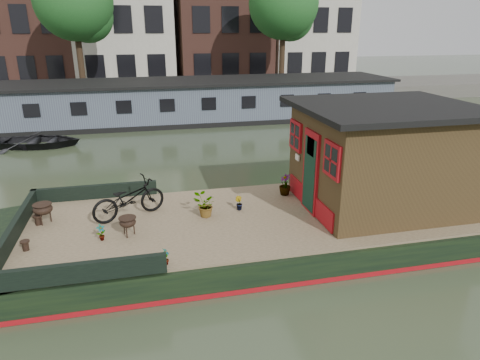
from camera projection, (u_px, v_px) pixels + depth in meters
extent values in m
plane|color=#2F3823|center=(290.00, 237.00, 10.17)|extent=(120.00, 120.00, 0.00)
cube|color=black|center=(291.00, 226.00, 10.07)|extent=(12.00, 4.00, 0.60)
cylinder|color=black|center=(14.00, 254.00, 8.79)|extent=(4.00, 4.00, 0.60)
cube|color=maroon|center=(290.00, 235.00, 10.15)|extent=(12.02, 4.02, 0.10)
cube|color=#907C59|center=(291.00, 213.00, 9.96)|extent=(11.80, 3.80, 0.05)
cube|color=black|center=(14.00, 231.00, 8.63)|extent=(0.12, 4.00, 0.35)
cube|color=black|center=(96.00, 192.00, 10.69)|extent=(3.00, 0.12, 0.35)
cube|color=black|center=(76.00, 273.00, 7.17)|extent=(3.00, 0.12, 0.35)
cube|color=black|center=(382.00, 159.00, 10.03)|extent=(3.50, 3.00, 2.30)
cube|color=black|center=(388.00, 107.00, 9.62)|extent=(4.00, 3.50, 0.12)
cube|color=maroon|center=(311.00, 172.00, 9.72)|extent=(0.06, 0.80, 1.90)
cube|color=black|center=(310.00, 174.00, 9.73)|extent=(0.04, 0.64, 1.70)
cube|color=maroon|center=(332.00, 160.00, 8.55)|extent=(0.06, 0.72, 0.72)
cube|color=maroon|center=(296.00, 136.00, 10.48)|extent=(0.06, 0.72, 0.72)
imported|color=black|center=(129.00, 199.00, 9.55)|extent=(1.78, 1.22, 0.89)
imported|color=brown|center=(101.00, 233.00, 8.57)|extent=(0.22, 0.20, 0.35)
imported|color=brown|center=(239.00, 203.00, 10.02)|extent=(0.22, 0.23, 0.33)
imported|color=#B35734|center=(205.00, 205.00, 9.62)|extent=(0.51, 0.44, 0.55)
imported|color=brown|center=(285.00, 185.00, 10.89)|extent=(0.35, 0.35, 0.55)
imported|color=maroon|center=(166.00, 256.00, 7.70)|extent=(0.15, 0.19, 0.33)
cylinder|color=black|center=(38.00, 220.00, 9.28)|extent=(0.19, 0.19, 0.22)
cylinder|color=black|center=(25.00, 246.00, 8.21)|extent=(0.18, 0.18, 0.20)
imported|color=black|center=(37.00, 138.00, 17.77)|extent=(3.81, 2.99, 0.72)
cube|color=#4B5965|center=(203.00, 101.00, 22.67)|extent=(20.00, 4.00, 2.00)
cube|color=black|center=(202.00, 81.00, 22.31)|extent=(20.40, 4.40, 0.12)
cube|color=black|center=(203.00, 118.00, 22.96)|extent=(20.00, 4.05, 0.24)
cube|color=#47443F|center=(189.00, 94.00, 28.81)|extent=(60.00, 6.00, 0.90)
cylinder|color=#332316|center=(80.00, 59.00, 25.22)|extent=(0.36, 0.36, 4.00)
sphere|color=#17471A|center=(73.00, 1.00, 24.14)|extent=(4.40, 4.40, 4.40)
sphere|color=#17471A|center=(87.00, 16.00, 24.82)|extent=(3.00, 3.00, 3.00)
cylinder|color=#332316|center=(282.00, 56.00, 27.89)|extent=(0.36, 0.36, 4.00)
sphere|color=#17471A|center=(284.00, 3.00, 26.81)|extent=(4.40, 4.40, 4.40)
sphere|color=#17471A|center=(291.00, 17.00, 27.48)|extent=(3.00, 3.00, 3.00)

